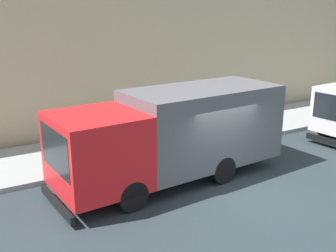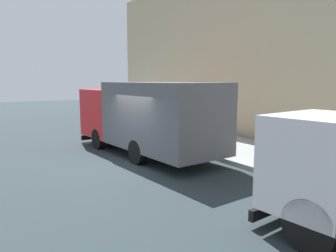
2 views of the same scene
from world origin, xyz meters
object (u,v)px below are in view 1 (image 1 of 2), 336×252
object	(u,v)px
traffic_cone_orange	(57,163)
street_sign_post	(138,117)
pedestrian_walking	(151,130)
large_utility_truck	(174,132)

from	to	relation	value
traffic_cone_orange	street_sign_post	distance (m)	3.26
pedestrian_walking	street_sign_post	size ratio (longest dim) A/B	0.69
large_utility_truck	street_sign_post	world-z (taller)	large_utility_truck
large_utility_truck	pedestrian_walking	world-z (taller)	large_utility_truck
large_utility_truck	pedestrian_walking	size ratio (longest dim) A/B	4.43
pedestrian_walking	street_sign_post	world-z (taller)	street_sign_post
large_utility_truck	pedestrian_walking	xyz separation A→B (m)	(2.13, -0.27, -0.52)
traffic_cone_orange	street_sign_post	size ratio (longest dim) A/B	0.23
pedestrian_walking	traffic_cone_orange	xyz separation A→B (m)	(0.08, 3.55, -0.65)
large_utility_truck	pedestrian_walking	distance (m)	2.21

